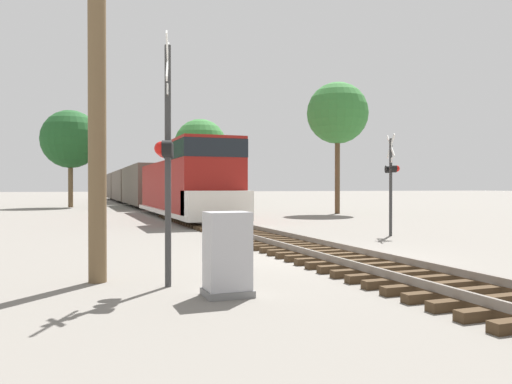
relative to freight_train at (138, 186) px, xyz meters
name	(u,v)px	position (x,y,z in m)	size (l,w,h in m)	color
ground_plane	(326,258)	(0.00, -41.24, -1.99)	(400.00, 400.00, 0.00)	slate
rail_track_bed	(326,253)	(0.00, -41.24, -1.85)	(2.60, 160.00, 0.31)	#42301E
freight_train	(138,186)	(0.00, 0.00, 0.00)	(3.16, 63.28, 4.36)	maroon
crossing_signal_near	(166,151)	(-4.68, -43.62, 0.58)	(0.51, 1.01, 4.75)	#333333
crossing_signal_far	(391,175)	(5.26, -36.75, 0.38)	(0.56, 1.01, 3.95)	#333333
relay_cabinet	(227,255)	(-3.83, -44.79, -1.27)	(0.82, 0.67, 1.46)	slate
utility_pole	(97,78)	(-5.89, -42.70, 2.07)	(1.80, 0.35, 7.95)	brown
tree_far_right	(337,114)	(11.38, -21.72, 5.15)	(4.37, 4.37, 9.36)	brown
tree_mid_background	(70,139)	(-6.55, -3.44, 4.36)	(5.40, 5.40, 9.07)	brown
tree_deep_background	(200,145)	(9.10, 9.73, 5.27)	(6.76, 6.76, 10.65)	#473521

